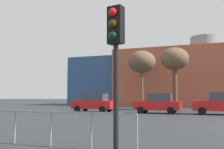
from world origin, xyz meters
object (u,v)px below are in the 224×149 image
Objects in this scene: parked_car_0 at (94,103)px; bare_tree_1 at (175,60)px; traffic_light_near_left at (115,46)px; parked_car_1 at (158,103)px; bare_tree_0 at (142,62)px; parked_car_2 at (221,104)px.

parked_car_0 is 9.62m from bare_tree_1.
parked_car_1 is at bearing -162.28° from traffic_light_near_left.
parked_car_0 is 18.75m from traffic_light_near_left.
parked_car_1 is 6.81m from bare_tree_1.
traffic_light_near_left is 27.20m from bare_tree_0.
bare_tree_1 is at bearing -99.37° from parked_car_1.
traffic_light_near_left is at bearing 80.24° from parked_car_2.
parked_car_1 is (5.99, -0.00, -0.00)m from parked_car_0.
parked_car_1 is at bearing 0.00° from parked_car_2.
bare_tree_0 is (-8.67, 9.57, 4.85)m from parked_car_2.
parked_car_2 is 0.57× the size of bare_tree_0.
parked_car_0 is 5.99m from parked_car_1.
bare_tree_0 reaches higher than parked_car_2.
bare_tree_0 is at bearing -68.79° from parked_car_1.
parked_car_2 is 17.18m from traffic_light_near_left.
traffic_light_near_left is at bearing 115.56° from parked_car_0.
bare_tree_1 reaches higher than parked_car_0.
parked_car_2 is (4.96, 0.00, 0.04)m from parked_car_1.
parked_car_2 is at bearing -47.80° from bare_tree_0.
bare_tree_0 is at bearing -103.38° from parked_car_0.
traffic_light_near_left reaches higher than parked_car_2.
bare_tree_0 is at bearing 136.04° from bare_tree_1.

